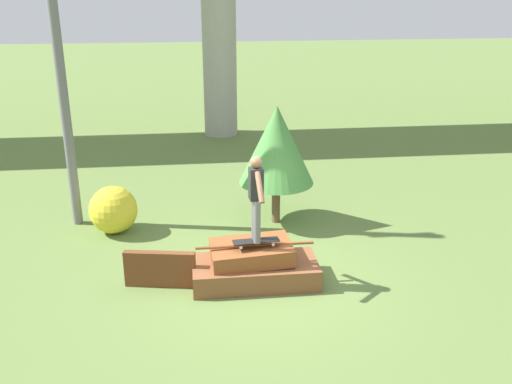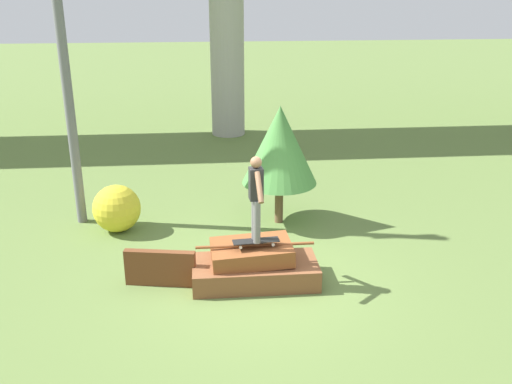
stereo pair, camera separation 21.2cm
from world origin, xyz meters
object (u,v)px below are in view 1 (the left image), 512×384
Objects in this scene: tree_behind_left at (277,145)px; bush_yellow_flowering at (113,210)px; utility_pole at (56,31)px; skater at (256,194)px; skateboard at (256,241)px.

tree_behind_left is 2.58× the size of bush_yellow_flowering.
utility_pole is at bearing 174.46° from tree_behind_left.
skateboard is at bearing 180.00° from skater.
tree_behind_left reaches higher than bush_yellow_flowering.
utility_pole is 7.85× the size of bush_yellow_flowering.
skater is at bearing 0.00° from skateboard.
skateboard is 5.65m from utility_pole.
bush_yellow_flowering is (-2.68, 2.48, -1.17)m from skater.
skateboard is at bearing -105.66° from tree_behind_left.
bush_yellow_flowering reaches higher than skateboard.
skateboard is at bearing -40.75° from utility_pole.
utility_pole is at bearing 139.25° from skater.
skater is 2.73m from tree_behind_left.
skateboard is 0.85m from skater.
skater is 3.83m from bush_yellow_flowering.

